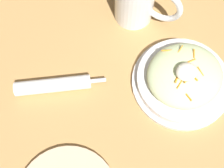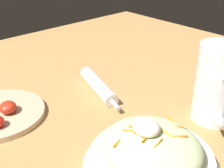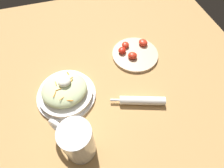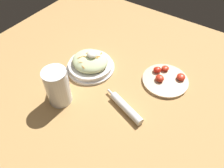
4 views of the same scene
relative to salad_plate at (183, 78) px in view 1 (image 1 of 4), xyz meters
name	(u,v)px [view 1 (image 1 of 4)]	position (x,y,z in m)	size (l,w,h in m)	color
ground_plane	(129,84)	(-0.11, 0.05, -0.03)	(1.43, 1.43, 0.00)	#B2844C
salad_plate	(183,78)	(0.00, 0.00, 0.00)	(0.23, 0.23, 0.10)	silver
napkin_roll	(54,85)	(-0.27, 0.11, -0.02)	(0.21, 0.09, 0.03)	white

